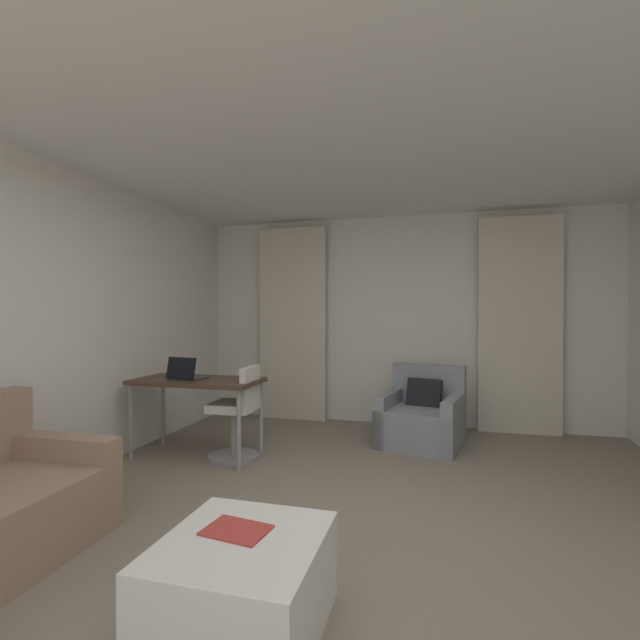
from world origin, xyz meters
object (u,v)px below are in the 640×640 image
(desk, at_px, (197,386))
(magazine_open, at_px, (236,530))
(desk_chair, at_px, (237,418))
(coffee_table, at_px, (242,586))
(armchair, at_px, (422,418))
(laptop, at_px, (186,375))

(desk, bearing_deg, magazine_open, -55.72)
(desk_chair, height_order, magazine_open, desk_chair)
(desk_chair, distance_m, coffee_table, 2.34)
(desk_chair, xyz_separation_m, magazine_open, (0.97, -2.04, 0.02))
(desk, distance_m, magazine_open, 2.47)
(armchair, height_order, desk, armchair)
(armchair, bearing_deg, coffee_table, -101.99)
(desk, bearing_deg, desk_chair, 1.61)
(desk_chair, bearing_deg, magazine_open, -64.61)
(armchair, relative_size, desk_chair, 1.08)
(desk, xyz_separation_m, laptop, (-0.09, -0.05, 0.12))
(armchair, bearing_deg, desk_chair, -149.97)
(laptop, relative_size, coffee_table, 0.48)
(desk_chair, relative_size, magazine_open, 2.89)
(desk, height_order, coffee_table, desk)
(desk_chair, height_order, laptop, laptop)
(armchair, height_order, desk_chair, desk_chair)
(armchair, distance_m, desk, 2.34)
(coffee_table, bearing_deg, desk, 124.54)
(armchair, xyz_separation_m, magazine_open, (-0.70, -3.01, 0.14))
(armchair, relative_size, laptop, 2.72)
(armchair, xyz_separation_m, laptop, (-2.17, -1.03, 0.52))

